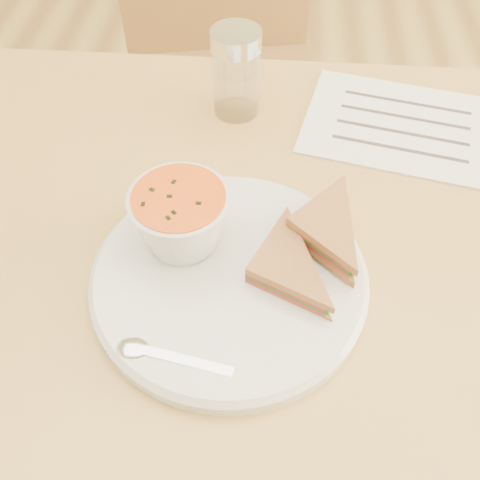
# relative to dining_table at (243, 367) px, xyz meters

# --- Properties ---
(floor) EXTENTS (5.00, 6.00, 0.01)m
(floor) POSITION_rel_dining_table_xyz_m (0.00, 0.00, -0.38)
(floor) COLOR brown
(floor) RESTS_ON ground
(dining_table) EXTENTS (1.00, 0.70, 0.75)m
(dining_table) POSITION_rel_dining_table_xyz_m (0.00, 0.00, 0.00)
(dining_table) COLOR olive
(dining_table) RESTS_ON floor
(chair_far) EXTENTS (0.52, 0.52, 1.00)m
(chair_far) POSITION_rel_dining_table_xyz_m (-0.08, 0.61, 0.12)
(chair_far) COLOR brown
(chair_far) RESTS_ON floor
(plate) EXTENTS (0.35, 0.35, 0.02)m
(plate) POSITION_rel_dining_table_xyz_m (-0.01, -0.08, 0.38)
(plate) COLOR silver
(plate) RESTS_ON dining_table
(soup_bowl) EXTENTS (0.13, 0.13, 0.07)m
(soup_bowl) POSITION_rel_dining_table_xyz_m (-0.06, -0.04, 0.43)
(soup_bowl) COLOR silver
(soup_bowl) RESTS_ON plate
(sandwich_half_a) EXTENTS (0.13, 0.13, 0.03)m
(sandwich_half_a) POSITION_rel_dining_table_xyz_m (0.01, -0.10, 0.41)
(sandwich_half_a) COLOR #A46A3A
(sandwich_half_a) RESTS_ON plate
(sandwich_half_b) EXTENTS (0.14, 0.14, 0.03)m
(sandwich_half_b) POSITION_rel_dining_table_xyz_m (0.05, -0.03, 0.42)
(sandwich_half_b) COLOR #A46A3A
(sandwich_half_b) RESTS_ON plate
(spoon) EXTENTS (0.17, 0.06, 0.01)m
(spoon) POSITION_rel_dining_table_xyz_m (-0.05, -0.19, 0.40)
(spoon) COLOR silver
(spoon) RESTS_ON plate
(paper_menu) EXTENTS (0.30, 0.25, 0.00)m
(paper_menu) POSITION_rel_dining_table_xyz_m (0.21, 0.20, 0.38)
(paper_menu) COLOR white
(paper_menu) RESTS_ON dining_table
(condiment_shaker) EXTENTS (0.07, 0.07, 0.12)m
(condiment_shaker) POSITION_rel_dining_table_xyz_m (-0.03, 0.22, 0.44)
(condiment_shaker) COLOR silver
(condiment_shaker) RESTS_ON dining_table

